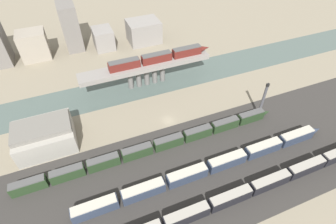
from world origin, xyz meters
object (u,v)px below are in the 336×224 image
(train_on_bridge, at_px, (160,57))
(train_yard_mid, at_px, (212,167))
(train_yard_near, at_px, (292,173))
(signal_tower, at_px, (263,100))
(train_yard_far, at_px, (156,146))
(warehouse_building, at_px, (45,136))

(train_on_bridge, height_order, train_yard_mid, train_on_bridge)
(train_yard_near, height_order, signal_tower, signal_tower)
(train_yard_near, height_order, train_yard_mid, train_yard_near)
(train_on_bridge, bearing_deg, train_yard_far, -113.23)
(train_yard_near, bearing_deg, train_yard_mid, 151.79)
(train_yard_near, relative_size, warehouse_building, 6.03)
(signal_tower, bearing_deg, warehouse_building, 168.97)
(train_yard_near, xyz_separation_m, signal_tower, (7.98, 26.73, 5.24))
(train_yard_mid, bearing_deg, train_yard_near, -28.21)
(train_yard_far, distance_m, signal_tower, 42.62)
(warehouse_building, bearing_deg, train_yard_near, -31.51)
(signal_tower, bearing_deg, train_yard_far, -178.21)
(train_on_bridge, bearing_deg, signal_tower, -52.54)
(signal_tower, bearing_deg, train_yard_mid, -152.05)
(train_yard_mid, distance_m, train_yard_far, 19.33)
(train_on_bridge, relative_size, signal_tower, 3.00)
(train_yard_near, relative_size, train_yard_far, 1.23)
(train_on_bridge, relative_size, train_yard_near, 0.40)
(train_on_bridge, height_order, signal_tower, signal_tower)
(train_yard_far, relative_size, warehouse_building, 4.89)
(train_yard_near, bearing_deg, train_yard_far, 143.46)
(train_on_bridge, relative_size, warehouse_building, 2.42)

